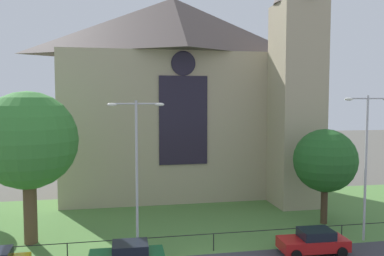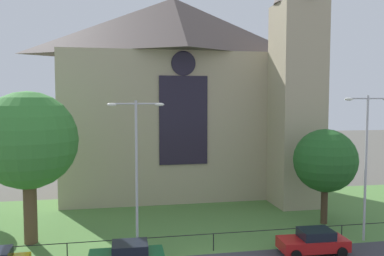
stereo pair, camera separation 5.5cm
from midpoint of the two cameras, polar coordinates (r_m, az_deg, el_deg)
ground at (r=33.36m, az=-1.00°, el=-12.60°), size 160.00×160.00×0.00m
grass_verge at (r=31.48m, az=-0.36°, el=-13.62°), size 120.00×20.00×0.01m
church_building at (r=41.39m, az=-1.39°, el=5.05°), size 23.20×16.20×26.00m
iron_railing at (r=26.18m, az=3.15°, el=-15.08°), size 35.75×0.07×1.13m
tree_left_near at (r=28.33m, az=-22.30°, el=-1.72°), size 6.44×6.44×10.14m
tree_right_near at (r=32.29m, az=18.55°, el=-4.46°), size 4.83×4.83×7.34m
streetlamp_near at (r=24.20m, az=-7.87°, el=-4.60°), size 3.37×0.26×9.54m
streetlamp_far at (r=29.24m, az=23.69°, el=-3.06°), size 3.37×0.26×9.86m
parked_car_green at (r=23.96m, az=-9.16°, el=-17.61°), size 4.24×2.09×1.51m
parked_car_red at (r=26.92m, az=17.02°, el=-15.26°), size 4.27×2.16×1.51m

